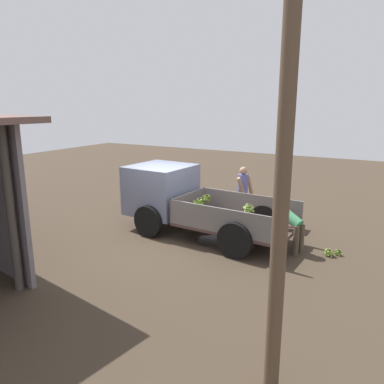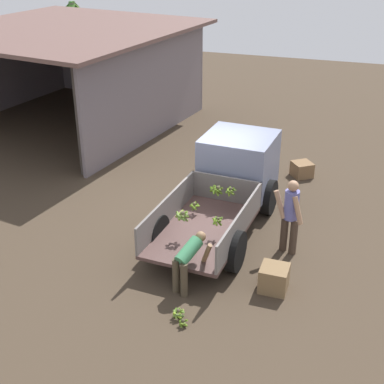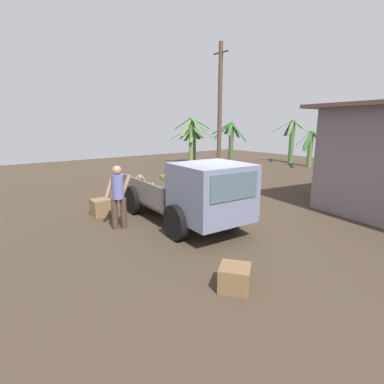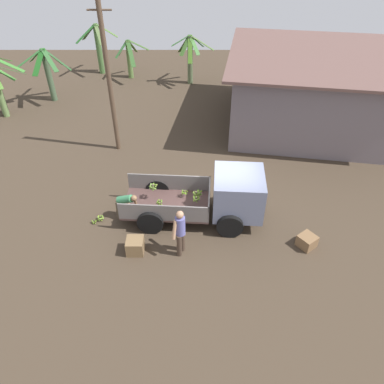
# 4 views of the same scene
# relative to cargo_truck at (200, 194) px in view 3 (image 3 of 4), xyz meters

# --- Properties ---
(ground) EXTENTS (36.00, 36.00, 0.00)m
(ground) POSITION_rel_cargo_truck_xyz_m (-0.02, 0.68, -0.99)
(ground) COLOR #403326
(mud_patch_0) EXTENTS (0.83, 0.83, 0.01)m
(mud_patch_0) POSITION_rel_cargo_truck_xyz_m (-1.32, 0.34, -0.99)
(mud_patch_0) COLOR black
(mud_patch_0) RESTS_ON ground
(cargo_truck) EXTENTS (4.91, 2.26, 1.85)m
(cargo_truck) POSITION_rel_cargo_truck_xyz_m (0.00, 0.00, 0.00)
(cargo_truck) COLOR #4E3632
(cargo_truck) RESTS_ON ground
(utility_pole) EXTENTS (0.91, 0.20, 6.26)m
(utility_pole) POSITION_rel_cargo_truck_xyz_m (-4.42, 4.70, 2.19)
(utility_pole) COLOR brown
(utility_pole) RESTS_ON ground
(banana_palm_1) EXTENTS (2.48, 2.48, 2.85)m
(banana_palm_1) POSITION_rel_cargo_truck_xyz_m (-1.18, 12.28, 0.56)
(banana_palm_1) COLOR #5A6A45
(banana_palm_1) RESTS_ON ground
(banana_palm_2) EXTENTS (2.43, 2.49, 2.57)m
(banana_palm_2) POSITION_rel_cargo_truck_xyz_m (-10.98, 8.26, 0.41)
(banana_palm_2) COLOR #566843
(banana_palm_2) RESTS_ON ground
(banana_palm_3) EXTENTS (2.13, 2.39, 2.32)m
(banana_palm_3) POSITION_rel_cargo_truck_xyz_m (-4.92, 13.18, 0.23)
(banana_palm_3) COLOR #5A793C
(banana_palm_3) RESTS_ON ground
(banana_palm_4) EXTENTS (2.56, 2.39, 3.18)m
(banana_palm_4) POSITION_rel_cargo_truck_xyz_m (-10.73, 7.88, 0.71)
(banana_palm_4) COLOR #658348
(banana_palm_4) RESTS_ON ground
(banana_palm_5) EXTENTS (2.41, 2.27, 3.03)m
(banana_palm_5) POSITION_rel_cargo_truck_xyz_m (-6.91, 14.00, 0.60)
(banana_palm_5) COLOR #486E38
(banana_palm_5) RESTS_ON ground
(banana_palm_6) EXTENTS (2.62, 2.72, 2.85)m
(banana_palm_6) POSITION_rel_cargo_truck_xyz_m (-8.82, 9.84, 0.56)
(banana_palm_6) COLOR #465D40
(banana_palm_6) RESTS_ON ground
(person_foreground_visitor) EXTENTS (0.48, 0.73, 1.73)m
(person_foreground_visitor) POSITION_rel_cargo_truck_xyz_m (-1.44, -1.66, -0.03)
(person_foreground_visitor) COLOR #443328
(person_foreground_visitor) RESTS_ON ground
(person_worker_loading) EXTENTS (0.81, 0.72, 1.12)m
(person_worker_loading) POSITION_rel_cargo_truck_xyz_m (-3.39, -0.02, -0.30)
(person_worker_loading) COLOR #473C2C
(person_worker_loading) RESTS_ON ground
(banana_bunch_on_ground_0) EXTENTS (0.18, 0.19, 0.16)m
(banana_bunch_on_ground_0) POSITION_rel_cargo_truck_xyz_m (-4.50, -0.30, -0.91)
(banana_bunch_on_ground_0) COLOR #403A29
(banana_bunch_on_ground_0) RESTS_ON ground
(banana_bunch_on_ground_1) EXTENTS (0.25, 0.24, 0.19)m
(banana_bunch_on_ground_1) POSITION_rel_cargo_truck_xyz_m (-4.31, -0.14, -0.88)
(banana_bunch_on_ground_1) COLOR #403A2A
(banana_bunch_on_ground_1) RESTS_ON ground
(wooden_crate_0) EXTENTS (0.55, 0.55, 0.51)m
(wooden_crate_0) POSITION_rel_cargo_truck_xyz_m (-2.89, -1.63, -0.74)
(wooden_crate_0) COLOR brown
(wooden_crate_0) RESTS_ON ground
(wooden_crate_1) EXTENTS (0.73, 0.73, 0.42)m
(wooden_crate_1) POSITION_rel_cargo_truck_xyz_m (2.67, -1.39, -0.78)
(wooden_crate_1) COLOR brown
(wooden_crate_1) RESTS_ON ground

